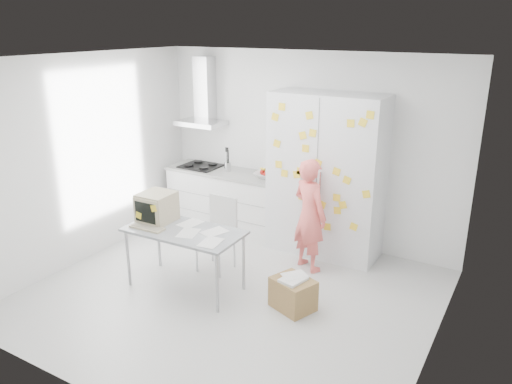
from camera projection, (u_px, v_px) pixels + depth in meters
The scene contains 10 objects.
floor at pixel (231, 296), 5.88m from camera, with size 4.50×4.00×0.02m, color silver.
walls at pixel (262, 170), 6.03m from camera, with size 4.52×4.01×2.70m.
ceiling at pixel (227, 59), 5.01m from camera, with size 4.50×4.00×0.02m, color white.
counter_run at pixel (226, 199), 7.68m from camera, with size 1.84×0.63×1.28m.
range_hood at pixel (204, 98), 7.53m from camera, with size 0.70×0.48×1.01m.
tall_cabinet at pixel (326, 176), 6.67m from camera, with size 1.50×0.68×2.20m.
person at pixel (310, 215), 6.31m from camera, with size 0.54×0.35×1.47m, color #FE6963.
desk at pixel (166, 217), 5.95m from camera, with size 1.41×0.74×1.11m.
chair at pixel (219, 229), 6.39m from camera, with size 0.43×0.43×0.95m.
cardboard_box at pixel (293, 293), 5.55m from camera, with size 0.54×0.49×0.39m.
Camera 1 is at (2.87, -4.32, 3.04)m, focal length 35.00 mm.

